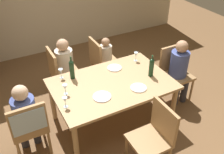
{
  "coord_description": "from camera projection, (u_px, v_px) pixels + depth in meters",
  "views": [
    {
      "loc": [
        -1.38,
        -2.58,
        2.83
      ],
      "look_at": [
        0.0,
        0.0,
        0.83
      ],
      "focal_mm": 41.29,
      "sensor_mm": 36.0,
      "label": 1
    }
  ],
  "objects": [
    {
      "name": "ground_plane",
      "position": [
        112.0,
        121.0,
        4.01
      ],
      "size": [
        10.0,
        10.0,
        0.0
      ],
      "primitive_type": "plane",
      "color": "brown"
    },
    {
      "name": "dining_table",
      "position": [
        112.0,
        87.0,
        3.64
      ],
      "size": [
        1.66,
        1.1,
        0.73
      ],
      "color": "tan",
      "rests_on": "ground_plane"
    },
    {
      "name": "chair_right_end",
      "position": [
        174.0,
        70.0,
        4.24
      ],
      "size": [
        0.44,
        0.44,
        0.92
      ],
      "rotation": [
        0.0,
        0.0,
        3.14
      ],
      "color": "#A87F51",
      "rests_on": "ground_plane"
    },
    {
      "name": "chair_left_end",
      "position": [
        29.0,
        124.0,
        3.11
      ],
      "size": [
        0.44,
        0.46,
        0.92
      ],
      "color": "#A87F51",
      "rests_on": "ground_plane"
    },
    {
      "name": "chair_far_left",
      "position": [
        60.0,
        71.0,
        4.21
      ],
      "size": [
        0.44,
        0.44,
        0.92
      ],
      "rotation": [
        0.0,
        0.0,
        -1.57
      ],
      "color": "#A87F51",
      "rests_on": "ground_plane"
    },
    {
      "name": "chair_far_right",
      "position": [
        101.0,
        60.0,
        4.5
      ],
      "size": [
        0.44,
        0.44,
        0.92
      ],
      "rotation": [
        0.0,
        0.0,
        -1.57
      ],
      "color": "#A87F51",
      "rests_on": "ground_plane"
    },
    {
      "name": "chair_near",
      "position": [
        155.0,
        134.0,
        3.07
      ],
      "size": [
        0.44,
        0.44,
        0.92
      ],
      "rotation": [
        0.0,
        0.0,
        1.57
      ],
      "color": "#A87F51",
      "rests_on": "ground_plane"
    },
    {
      "name": "person_woman_host",
      "position": [
        180.0,
        67.0,
        4.1
      ],
      "size": [
        0.29,
        0.33,
        1.09
      ],
      "rotation": [
        0.0,
        0.0,
        3.14
      ],
      "color": "#33333D",
      "rests_on": "ground_plane"
    },
    {
      "name": "person_man_bearded",
      "position": [
        25.0,
        115.0,
        3.2
      ],
      "size": [
        0.29,
        0.33,
        1.09
      ],
      "color": "#33333D",
      "rests_on": "ground_plane"
    },
    {
      "name": "person_man_guest",
      "position": [
        66.0,
        64.0,
        4.19
      ],
      "size": [
        0.33,
        0.28,
        1.09
      ],
      "rotation": [
        0.0,
        0.0,
        -1.57
      ],
      "color": "#33333D",
      "rests_on": "ground_plane"
    },
    {
      "name": "person_child_small",
      "position": [
        107.0,
        57.0,
        4.52
      ],
      "size": [
        0.25,
        0.22,
        0.94
      ],
      "rotation": [
        0.0,
        0.0,
        -1.57
      ],
      "color": "#33333D",
      "rests_on": "ground_plane"
    },
    {
      "name": "wine_bottle_tall_green",
      "position": [
        151.0,
        67.0,
        3.67
      ],
      "size": [
        0.07,
        0.07,
        0.34
      ],
      "color": "#19381E",
      "rests_on": "dining_table"
    },
    {
      "name": "wine_bottle_dark_red",
      "position": [
        72.0,
        69.0,
        3.61
      ],
      "size": [
        0.07,
        0.07,
        0.35
      ],
      "color": "#19381E",
      "rests_on": "dining_table"
    },
    {
      "name": "wine_glass_near_left",
      "position": [
        65.0,
        100.0,
        3.12
      ],
      "size": [
        0.07,
        0.07,
        0.15
      ],
      "color": "silver",
      "rests_on": "dining_table"
    },
    {
      "name": "wine_glass_centre",
      "position": [
        61.0,
        72.0,
        3.64
      ],
      "size": [
        0.07,
        0.07,
        0.15
      ],
      "color": "silver",
      "rests_on": "dining_table"
    },
    {
      "name": "wine_glass_near_right",
      "position": [
        136.0,
        55.0,
        4.04
      ],
      "size": [
        0.07,
        0.07,
        0.15
      ],
      "color": "silver",
      "rests_on": "dining_table"
    },
    {
      "name": "wine_glass_far",
      "position": [
        65.0,
        87.0,
        3.33
      ],
      "size": [
        0.07,
        0.07,
        0.15
      ],
      "color": "silver",
      "rests_on": "dining_table"
    },
    {
      "name": "dinner_plate_host",
      "position": [
        114.0,
        68.0,
        3.91
      ],
      "size": [
        0.22,
        0.22,
        0.01
      ],
      "primitive_type": "cylinder",
      "color": "silver",
      "rests_on": "dining_table"
    },
    {
      "name": "dinner_plate_guest_left",
      "position": [
        138.0,
        88.0,
        3.49
      ],
      "size": [
        0.22,
        0.22,
        0.01
      ],
      "primitive_type": "cylinder",
      "color": "silver",
      "rests_on": "dining_table"
    },
    {
      "name": "dinner_plate_guest_right",
      "position": [
        102.0,
        97.0,
        3.34
      ],
      "size": [
        0.24,
        0.24,
        0.01
      ],
      "primitive_type": "cylinder",
      "color": "white",
      "rests_on": "dining_table"
    }
  ]
}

